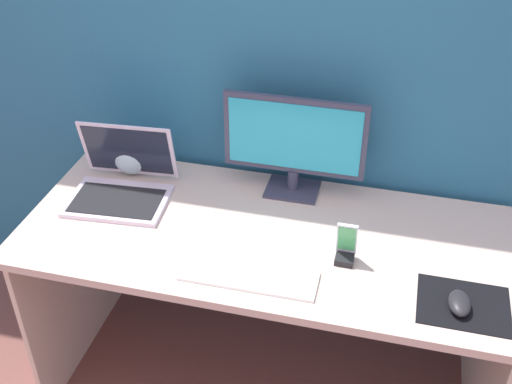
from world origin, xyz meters
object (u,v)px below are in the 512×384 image
at_px(mouse, 459,303).
at_px(phone_in_dock, 346,248).
at_px(monitor, 294,143).
at_px(keyboard_external, 249,276).
at_px(laptop, 122,183).
at_px(fishbowl, 132,155).

relative_size(mouse, phone_in_dock, 0.72).
bearing_deg(phone_in_dock, monitor, 124.86).
bearing_deg(keyboard_external, laptop, 149.85).
xyz_separation_m(fishbowl, phone_in_dock, (0.81, -0.31, -0.02)).
relative_size(monitor, fishbowl, 3.33).
relative_size(monitor, mouse, 4.76).
bearing_deg(mouse, laptop, 160.70).
distance_m(monitor, keyboard_external, 0.50).
bearing_deg(fishbowl, phone_in_dock, -20.95).
xyz_separation_m(monitor, phone_in_dock, (0.22, -0.32, -0.14)).
distance_m(fishbowl, mouse, 1.22).
xyz_separation_m(monitor, keyboard_external, (-0.04, -0.47, -0.19)).
relative_size(monitor, laptop, 1.36).
relative_size(fishbowl, keyboard_external, 0.36).
bearing_deg(phone_in_dock, fishbowl, 159.05).
bearing_deg(fishbowl, laptop, -80.84).
xyz_separation_m(monitor, mouse, (0.55, -0.45, -0.17)).
relative_size(keyboard_external, mouse, 4.00).
distance_m(fishbowl, phone_in_dock, 0.87).
height_order(keyboard_external, mouse, mouse).
height_order(fishbowl, phone_in_dock, fishbowl).
distance_m(monitor, fishbowl, 0.60).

